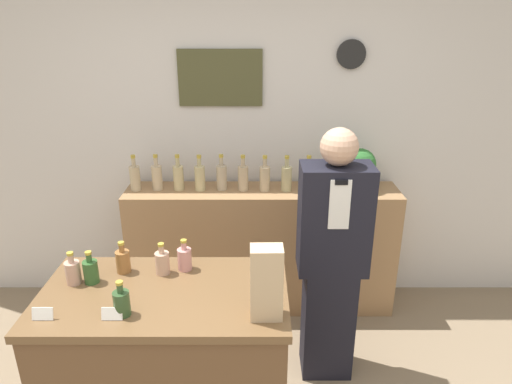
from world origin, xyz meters
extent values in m
cube|color=silver|center=(0.00, 2.00, 1.35)|extent=(5.20, 0.06, 2.70)
cube|color=#464527|center=(-0.10, 1.96, 1.77)|extent=(0.61, 0.02, 0.40)
cylinder|color=black|center=(0.83, 1.95, 1.94)|extent=(0.20, 0.03, 0.20)
cube|color=#9E754C|center=(0.20, 1.75, 0.49)|extent=(2.03, 0.38, 0.99)
cube|color=brown|center=(-0.29, 0.44, 0.47)|extent=(1.15, 0.62, 0.94)
cube|color=brown|center=(-0.29, 0.44, 0.96)|extent=(1.18, 0.65, 0.04)
cube|color=black|center=(0.61, 1.02, 0.38)|extent=(0.31, 0.25, 0.76)
cube|color=black|center=(0.61, 1.02, 1.09)|extent=(0.41, 0.25, 0.66)
cube|color=white|center=(0.61, 0.89, 1.23)|extent=(0.12, 0.01, 0.29)
cube|color=black|center=(0.61, 0.89, 1.36)|extent=(0.07, 0.01, 0.03)
sphere|color=tan|center=(0.61, 1.02, 1.52)|extent=(0.21, 0.21, 0.21)
cylinder|color=#4C3D2D|center=(0.91, 1.77, 1.04)|extent=(0.17, 0.17, 0.10)
sphere|color=#2D6B2D|center=(0.91, 1.77, 1.18)|extent=(0.23, 0.23, 0.23)
cube|color=tan|center=(0.20, 0.25, 1.15)|extent=(0.14, 0.10, 0.34)
cube|color=#2D66A8|center=(0.22, 0.24, 0.99)|extent=(0.09, 0.06, 0.02)
cylinder|color=silver|center=(0.23, 0.24, 1.02)|extent=(0.06, 0.02, 0.06)
cube|color=white|center=(-0.76, 0.23, 1.01)|extent=(0.09, 0.02, 0.06)
cube|color=white|center=(-0.46, 0.23, 1.01)|extent=(0.09, 0.02, 0.06)
cylinder|color=tan|center=(-0.73, 0.52, 1.03)|extent=(0.07, 0.07, 0.11)
cylinder|color=tan|center=(-0.73, 0.52, 1.11)|extent=(0.03, 0.03, 0.04)
cylinder|color=#B29933|center=(-0.73, 0.52, 1.14)|extent=(0.03, 0.03, 0.01)
cylinder|color=#2F5729|center=(-0.65, 0.52, 1.03)|extent=(0.07, 0.07, 0.11)
cylinder|color=#2F5729|center=(-0.65, 0.52, 1.11)|extent=(0.03, 0.03, 0.04)
cylinder|color=#B29933|center=(-0.65, 0.52, 1.14)|extent=(0.03, 0.03, 0.01)
cylinder|color=#986233|center=(-0.52, 0.62, 1.03)|extent=(0.07, 0.07, 0.11)
cylinder|color=#986233|center=(-0.52, 0.62, 1.11)|extent=(0.03, 0.03, 0.04)
cylinder|color=#B29933|center=(-0.52, 0.62, 1.14)|extent=(0.03, 0.03, 0.01)
cylinder|color=#304D29|center=(-0.43, 0.26, 1.03)|extent=(0.07, 0.07, 0.11)
cylinder|color=#304D29|center=(-0.43, 0.26, 1.11)|extent=(0.03, 0.03, 0.04)
cylinder|color=#B29933|center=(-0.43, 0.26, 1.14)|extent=(0.03, 0.03, 0.01)
cylinder|color=tan|center=(-0.32, 0.61, 1.03)|extent=(0.07, 0.07, 0.11)
cylinder|color=tan|center=(-0.32, 0.61, 1.11)|extent=(0.03, 0.03, 0.04)
cylinder|color=#B29933|center=(-0.32, 0.61, 1.14)|extent=(0.03, 0.03, 0.01)
cylinder|color=tan|center=(-0.21, 0.65, 1.03)|extent=(0.07, 0.07, 0.11)
cylinder|color=tan|center=(-0.21, 0.65, 1.11)|extent=(0.03, 0.03, 0.04)
cylinder|color=#B29933|center=(-0.21, 0.65, 1.14)|extent=(0.03, 0.03, 0.01)
cylinder|color=tan|center=(-0.74, 1.75, 1.08)|extent=(0.08, 0.08, 0.18)
cylinder|color=tan|center=(-0.74, 1.75, 1.20)|extent=(0.03, 0.03, 0.06)
cylinder|color=#B29933|center=(-0.74, 1.75, 1.25)|extent=(0.03, 0.03, 0.02)
cylinder|color=tan|center=(-0.58, 1.77, 1.08)|extent=(0.08, 0.08, 0.18)
cylinder|color=tan|center=(-0.58, 1.77, 1.20)|extent=(0.03, 0.03, 0.06)
cylinder|color=#B29933|center=(-0.58, 1.77, 1.25)|extent=(0.03, 0.03, 0.02)
cylinder|color=tan|center=(-0.42, 1.76, 1.08)|extent=(0.08, 0.08, 0.18)
cylinder|color=tan|center=(-0.42, 1.76, 1.20)|extent=(0.03, 0.03, 0.06)
cylinder|color=#B29933|center=(-0.42, 1.76, 1.25)|extent=(0.03, 0.03, 0.02)
cylinder|color=tan|center=(-0.26, 1.75, 1.08)|extent=(0.08, 0.08, 0.18)
cylinder|color=tan|center=(-0.26, 1.75, 1.20)|extent=(0.03, 0.03, 0.06)
cylinder|color=#B29933|center=(-0.26, 1.75, 1.25)|extent=(0.03, 0.03, 0.02)
cylinder|color=tan|center=(-0.10, 1.77, 1.08)|extent=(0.08, 0.08, 0.18)
cylinder|color=tan|center=(-0.10, 1.77, 1.20)|extent=(0.03, 0.03, 0.06)
cylinder|color=#B29933|center=(-0.10, 1.77, 1.25)|extent=(0.03, 0.03, 0.02)
cylinder|color=tan|center=(0.06, 1.76, 1.08)|extent=(0.08, 0.08, 0.18)
cylinder|color=tan|center=(0.06, 1.76, 1.20)|extent=(0.03, 0.03, 0.06)
cylinder|color=#B29933|center=(0.06, 1.76, 1.25)|extent=(0.03, 0.03, 0.02)
cylinder|color=tan|center=(0.22, 1.75, 1.08)|extent=(0.08, 0.08, 0.18)
cylinder|color=tan|center=(0.22, 1.75, 1.20)|extent=(0.03, 0.03, 0.06)
cylinder|color=#B29933|center=(0.22, 1.75, 1.25)|extent=(0.03, 0.03, 0.02)
cylinder|color=tan|center=(0.38, 1.74, 1.08)|extent=(0.08, 0.08, 0.18)
cylinder|color=tan|center=(0.38, 1.74, 1.20)|extent=(0.03, 0.03, 0.06)
cylinder|color=#B29933|center=(0.38, 1.74, 1.25)|extent=(0.03, 0.03, 0.02)
cylinder|color=tan|center=(0.54, 1.75, 1.08)|extent=(0.08, 0.08, 0.18)
cylinder|color=tan|center=(0.54, 1.75, 1.20)|extent=(0.03, 0.03, 0.06)
cylinder|color=#B29933|center=(0.54, 1.75, 1.25)|extent=(0.03, 0.03, 0.02)
cylinder|color=tan|center=(0.69, 1.75, 1.08)|extent=(0.08, 0.08, 0.18)
cylinder|color=tan|center=(0.69, 1.75, 1.20)|extent=(0.03, 0.03, 0.06)
cylinder|color=#B29933|center=(0.69, 1.75, 1.25)|extent=(0.03, 0.03, 0.02)
camera|label=1|loc=(0.15, -1.40, 2.20)|focal=32.00mm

